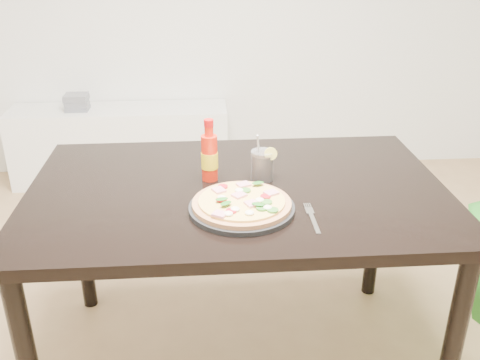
{
  "coord_description": "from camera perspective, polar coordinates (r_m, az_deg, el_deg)",
  "views": [
    {
      "loc": [
        -0.26,
        -1.3,
        1.52
      ],
      "look_at": [
        -0.15,
        0.2,
        0.83
      ],
      "focal_mm": 40.0,
      "sensor_mm": 36.0,
      "label": 1
    }
  ],
  "objects": [
    {
      "name": "cd_stack",
      "position": [
        3.58,
        -17.02,
        7.94
      ],
      "size": [
        0.14,
        0.12,
        0.1
      ],
      "color": "slate",
      "rests_on": "media_console"
    },
    {
      "name": "cola_cup",
      "position": [
        1.84,
        2.39,
        1.53
      ],
      "size": [
        0.09,
        0.08,
        0.17
      ],
      "rotation": [
        0.0,
        0.0,
        -0.1
      ],
      "color": "black",
      "rests_on": "dining_table"
    },
    {
      "name": "media_console",
      "position": [
        3.65,
        -12.53,
        3.71
      ],
      "size": [
        1.4,
        0.34,
        0.5
      ],
      "primitive_type": "cube",
      "color": "white",
      "rests_on": "ground"
    },
    {
      "name": "plate",
      "position": [
        1.64,
        0.18,
        -3.02
      ],
      "size": [
        0.33,
        0.33,
        0.02
      ],
      "primitive_type": "cylinder",
      "color": "black",
      "rests_on": "dining_table"
    },
    {
      "name": "fork",
      "position": [
        1.62,
        7.68,
        -3.94
      ],
      "size": [
        0.02,
        0.19,
        0.0
      ],
      "rotation": [
        0.0,
        0.0,
        -0.01
      ],
      "color": "silver",
      "rests_on": "dining_table"
    },
    {
      "name": "dining_table",
      "position": [
        1.84,
        -0.28,
        -3.06
      ],
      "size": [
        1.4,
        0.9,
        0.75
      ],
      "color": "black",
      "rests_on": "ground"
    },
    {
      "name": "pizza",
      "position": [
        1.63,
        0.21,
        -2.44
      ],
      "size": [
        0.3,
        0.3,
        0.03
      ],
      "color": "#B47E51",
      "rests_on": "plate"
    },
    {
      "name": "hot_sauce_bottle",
      "position": [
        1.82,
        -3.27,
        2.54
      ],
      "size": [
        0.07,
        0.07,
        0.22
      ],
      "rotation": [
        0.0,
        0.0,
        0.33
      ],
      "color": "red",
      "rests_on": "dining_table"
    }
  ]
}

